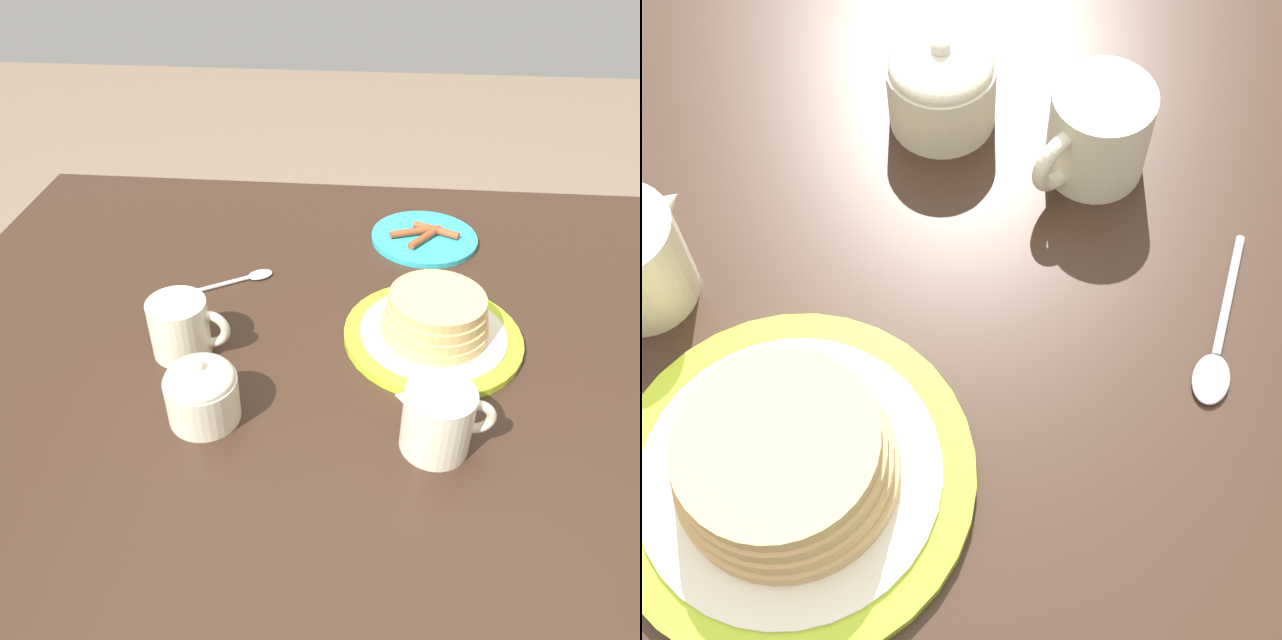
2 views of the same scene
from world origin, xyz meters
TOP-DOWN VIEW (x-y plane):
  - ground_plane at (0.00, 0.00)m, footprint 8.00×8.00m
  - dining_table at (0.00, 0.00)m, footprint 1.51×1.05m
  - pancake_plate at (0.03, 0.02)m, footprint 0.26×0.26m
  - side_plate_bacon at (0.03, 0.31)m, footprint 0.19×0.19m
  - coffee_mug at (-0.33, -0.03)m, footprint 0.11×0.08m
  - creamer_pitcher at (0.02, -0.18)m, footprint 0.12×0.08m
  - sugar_bowl at (-0.27, -0.16)m, footprint 0.09×0.09m
  - spoon at (-0.27, 0.15)m, footprint 0.14×0.09m

SIDE VIEW (x-z plane):
  - ground_plane at x=0.00m, z-range 0.00..0.00m
  - dining_table at x=0.00m, z-range 0.28..1.05m
  - spoon at x=-0.27m, z-range 0.77..0.77m
  - side_plate_bacon at x=0.03m, z-range 0.76..0.79m
  - pancake_plate at x=0.03m, z-range 0.76..0.84m
  - sugar_bowl at x=-0.27m, z-range 0.76..0.86m
  - coffee_mug at x=-0.33m, z-range 0.77..0.85m
  - creamer_pitcher at x=0.02m, z-range 0.76..0.86m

